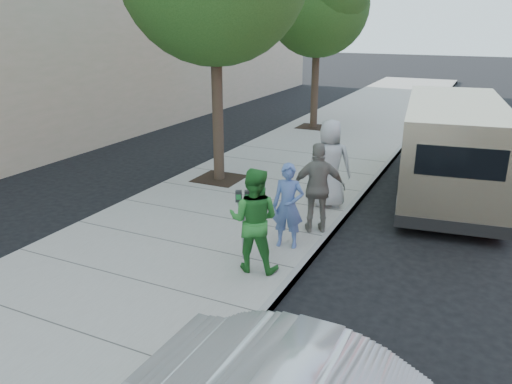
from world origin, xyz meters
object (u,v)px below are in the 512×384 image
Objects in this scene: person_gray_shirt at (330,164)px; person_officer at (288,206)px; person_striped_polo at (318,188)px; person_green_shirt at (254,220)px; van at (451,147)px; parking_meter at (243,210)px; tree_far at (319,0)px.

person_officer is at bearing 72.93° from person_gray_shirt.
person_officer is at bearing 47.59° from person_striped_polo.
van is at bearing -123.20° from person_green_shirt.
person_officer is 0.95m from person_striped_polo.
van is 4.11× the size of person_officer.
person_officer is at bearing -108.75° from person_green_shirt.
parking_meter is at bearing 64.29° from person_gray_shirt.
tree_far is 9.66m from person_gray_shirt.
person_striped_polo is (0.27, 0.91, 0.11)m from person_officer.
person_gray_shirt is at bearing 55.92° from parking_meter.
tree_far is at bearing 125.48° from van.
tree_far is 11.85m from person_officer.
person_green_shirt is 2.05m from person_striped_polo.
person_gray_shirt is at bearing -102.95° from person_green_shirt.
parking_meter is 0.80× the size of person_officer.
tree_far is at bearing -85.49° from person_green_shirt.
van is 6.36m from person_green_shirt.
tree_far is 12.78m from person_green_shirt.
person_officer is at bearing -73.44° from tree_far.
van reaches higher than person_gray_shirt.
tree_far is at bearing -96.61° from person_striped_polo.
tree_far reaches higher than van.
person_gray_shirt is (-2.33, -2.34, -0.11)m from van.
van is (5.54, -5.98, -3.63)m from tree_far.
person_gray_shirt reaches higher than person_striped_polo.
parking_meter is at bearing 40.23° from person_striped_polo.
tree_far reaches higher than parking_meter.
tree_far is 0.99× the size of van.
person_gray_shirt reaches higher than person_officer.
person_officer is 1.11m from person_green_shirt.
person_striped_polo reaches higher than parking_meter.
van reaches higher than person_green_shirt.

